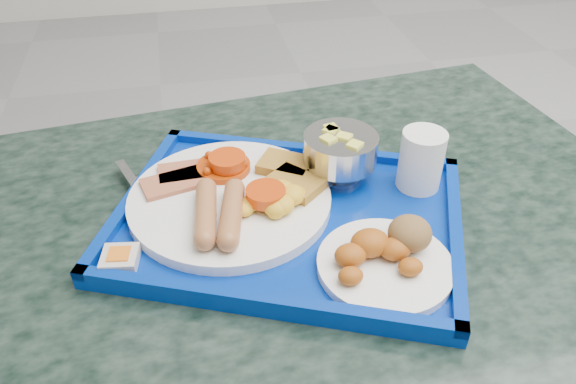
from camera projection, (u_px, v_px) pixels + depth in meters
The scene contains 9 objects.
table at pixel (281, 305), 0.88m from camera, with size 1.16×0.84×0.68m.
tray at pixel (288, 219), 0.76m from camera, with size 0.54×0.48×0.03m.
main_plate at pixel (237, 196), 0.76m from camera, with size 0.28×0.28×0.04m.
bread_plate at pixel (387, 255), 0.67m from camera, with size 0.16×0.16×0.05m.
fruit_bowl at pixel (340, 150), 0.80m from camera, with size 0.11×0.11×0.07m.
juice_cup at pixel (421, 158), 0.78m from camera, with size 0.06×0.06×0.09m.
spoon at pixel (156, 176), 0.82m from camera, with size 0.06×0.16×0.01m.
knife at pixel (142, 194), 0.79m from camera, with size 0.01×0.19×0.00m, color #B4B4B6.
jam_packet at pixel (120, 259), 0.68m from camera, with size 0.05×0.05×0.02m.
Camera 1 is at (-1.23, -0.44, 1.17)m, focal length 35.00 mm.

